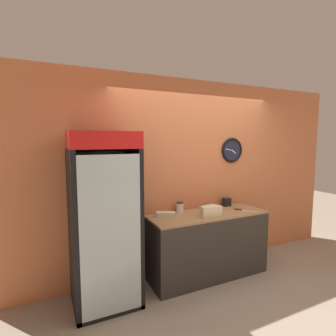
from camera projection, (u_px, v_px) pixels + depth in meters
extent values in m
plane|color=gray|center=(249.00, 310.00, 2.89)|extent=(14.00, 14.00, 0.00)
cube|color=#D17547|center=(195.00, 175.00, 3.81)|extent=(5.20, 0.06, 2.70)
torus|color=black|center=(232.00, 150.00, 4.00)|extent=(0.38, 0.04, 0.38)
cylinder|color=#1E2338|center=(232.00, 150.00, 4.00)|extent=(0.31, 0.01, 0.31)
cube|color=white|center=(234.00, 152.00, 4.01)|extent=(0.07, 0.01, 0.06)
cube|color=white|center=(229.00, 150.00, 3.96)|extent=(0.13, 0.01, 0.03)
cube|color=#332D28|center=(207.00, 245.00, 3.60)|extent=(1.65, 0.58, 0.85)
cube|color=#9E754C|center=(208.00, 214.00, 3.55)|extent=(1.65, 0.58, 0.02)
cube|color=black|center=(99.00, 220.00, 3.20)|extent=(0.72, 0.04, 1.77)
cube|color=black|center=(73.00, 232.00, 2.79)|extent=(0.05, 0.63, 1.77)
cube|color=black|center=(133.00, 223.00, 3.08)|extent=(0.05, 0.63, 1.77)
cube|color=black|center=(107.00, 300.00, 3.03)|extent=(0.72, 0.63, 0.05)
cube|color=white|center=(100.00, 221.00, 3.18)|extent=(0.62, 0.02, 1.67)
cube|color=silver|center=(111.00, 237.00, 2.65)|extent=(0.62, 0.01, 1.67)
cube|color=red|center=(103.00, 140.00, 2.80)|extent=(0.72, 0.57, 0.18)
cube|color=silver|center=(106.00, 261.00, 2.96)|extent=(0.60, 0.51, 0.01)
cube|color=silver|center=(105.00, 227.00, 2.92)|extent=(0.60, 0.51, 0.01)
cube|color=silver|center=(104.00, 192.00, 2.87)|extent=(0.60, 0.51, 0.01)
cylinder|color=#B2231E|center=(127.00, 260.00, 2.84)|extent=(0.06, 0.06, 0.13)
cylinder|color=#B2231E|center=(127.00, 252.00, 2.83)|extent=(0.03, 0.03, 0.06)
cylinder|color=#72337F|center=(122.00, 186.00, 2.74)|extent=(0.07, 0.07, 0.17)
cylinder|color=#72337F|center=(122.00, 175.00, 2.72)|extent=(0.03, 0.03, 0.07)
cylinder|color=#2D6B38|center=(101.00, 264.00, 2.73)|extent=(0.08, 0.08, 0.14)
cylinder|color=#2D6B38|center=(101.00, 255.00, 2.72)|extent=(0.03, 0.03, 0.06)
cylinder|color=#2D6B38|center=(92.00, 228.00, 2.64)|extent=(0.06, 0.06, 0.16)
cylinder|color=#2D6B38|center=(92.00, 217.00, 2.63)|extent=(0.03, 0.03, 0.07)
cylinder|color=#2D6B38|center=(114.00, 226.00, 2.74)|extent=(0.06, 0.06, 0.13)
cylinder|color=#2D6B38|center=(114.00, 218.00, 2.73)|extent=(0.02, 0.02, 0.05)
cylinder|color=gold|center=(103.00, 188.00, 2.66)|extent=(0.08, 0.08, 0.15)
cylinder|color=gold|center=(103.00, 178.00, 2.65)|extent=(0.03, 0.03, 0.07)
cube|color=beige|center=(211.00, 214.00, 3.40)|extent=(0.28, 0.15, 0.07)
cube|color=beige|center=(211.00, 209.00, 3.39)|extent=(0.28, 0.16, 0.07)
cube|color=beige|center=(209.00, 208.00, 3.71)|extent=(0.28, 0.15, 0.06)
cube|color=beige|center=(166.00, 214.00, 3.40)|extent=(0.27, 0.20, 0.06)
cube|color=silver|center=(250.00, 211.00, 3.65)|extent=(0.17, 0.18, 0.00)
cube|color=brown|center=(238.00, 209.00, 3.72)|extent=(0.09, 0.10, 0.02)
cylinder|color=silver|center=(180.00, 208.00, 3.61)|extent=(0.10, 0.10, 0.12)
cylinder|color=#262628|center=(180.00, 203.00, 3.60)|extent=(0.10, 0.10, 0.01)
cube|color=black|center=(227.00, 202.00, 3.94)|extent=(0.11, 0.09, 0.12)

